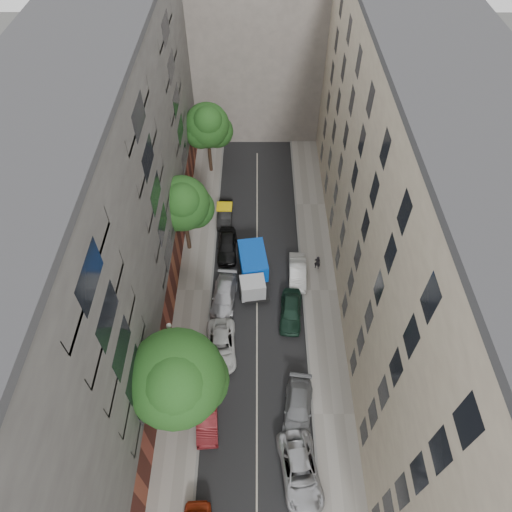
{
  "coord_description": "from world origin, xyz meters",
  "views": [
    {
      "loc": [
        -0.03,
        -23.74,
        32.27
      ],
      "look_at": [
        -0.09,
        -1.11,
        6.0
      ],
      "focal_mm": 32.0,
      "sensor_mm": 36.0,
      "label": 1
    }
  ],
  "objects_px": {
    "car_left_5": "(225,214)",
    "pedestrian": "(317,262)",
    "car_left_4": "(227,246)",
    "tree_mid": "(183,206)",
    "car_left_3": "(224,296)",
    "tree_near": "(178,381)",
    "car_right_3": "(298,272)",
    "car_right_2": "(291,311)",
    "car_right_0": "(300,471)",
    "car_right_1": "(298,408)",
    "car_left_2": "(221,346)",
    "car_left_1": "(207,416)",
    "tree_far": "(208,127)",
    "lamp_post": "(174,344)",
    "tarp_truck": "(253,269)"
  },
  "relations": [
    {
      "from": "car_left_2",
      "to": "car_right_0",
      "type": "distance_m",
      "value": 10.77
    },
    {
      "from": "car_left_5",
      "to": "pedestrian",
      "type": "bearing_deg",
      "value": -36.18
    },
    {
      "from": "car_left_2",
      "to": "car_left_4",
      "type": "height_order",
      "value": "car_left_4"
    },
    {
      "from": "tarp_truck",
      "to": "car_left_4",
      "type": "xyz_separation_m",
      "value": [
        -2.43,
        3.37,
        -0.65
      ]
    },
    {
      "from": "car_right_0",
      "to": "car_right_1",
      "type": "height_order",
      "value": "car_right_0"
    },
    {
      "from": "car_right_2",
      "to": "car_right_3",
      "type": "xyz_separation_m",
      "value": [
        0.8,
        4.2,
        -0.06
      ]
    },
    {
      "from": "car_left_1",
      "to": "car_left_2",
      "type": "relative_size",
      "value": 0.87
    },
    {
      "from": "car_right_2",
      "to": "tree_near",
      "type": "distance_m",
      "value": 12.92
    },
    {
      "from": "car_left_4",
      "to": "pedestrian",
      "type": "relative_size",
      "value": 2.9
    },
    {
      "from": "lamp_post",
      "to": "car_right_0",
      "type": "bearing_deg",
      "value": -40.26
    },
    {
      "from": "car_left_5",
      "to": "car_right_3",
      "type": "relative_size",
      "value": 0.94
    },
    {
      "from": "car_right_0",
      "to": "tree_near",
      "type": "xyz_separation_m",
      "value": [
        -7.63,
        3.58,
        5.57
      ]
    },
    {
      "from": "car_left_2",
      "to": "car_left_4",
      "type": "bearing_deg",
      "value": 86.23
    },
    {
      "from": "car_left_3",
      "to": "tree_near",
      "type": "relative_size",
      "value": 0.51
    },
    {
      "from": "car_right_2",
      "to": "tree_mid",
      "type": "distance_m",
      "value": 12.75
    },
    {
      "from": "car_right_0",
      "to": "car_right_3",
      "type": "bearing_deg",
      "value": 79.05
    },
    {
      "from": "tarp_truck",
      "to": "car_right_2",
      "type": "xyz_separation_m",
      "value": [
        3.17,
        -3.9,
        -0.66
      ]
    },
    {
      "from": "car_left_2",
      "to": "car_right_3",
      "type": "bearing_deg",
      "value": 45.37
    },
    {
      "from": "tarp_truck",
      "to": "tree_near",
      "type": "bearing_deg",
      "value": -117.56
    },
    {
      "from": "car_left_1",
      "to": "lamp_post",
      "type": "distance_m",
      "value": 5.6
    },
    {
      "from": "tarp_truck",
      "to": "car_left_1",
      "type": "height_order",
      "value": "tarp_truck"
    },
    {
      "from": "car_left_1",
      "to": "car_right_0",
      "type": "height_order",
      "value": "car_right_0"
    },
    {
      "from": "car_left_1",
      "to": "car_right_1",
      "type": "height_order",
      "value": "car_right_1"
    },
    {
      "from": "car_left_4",
      "to": "car_left_5",
      "type": "bearing_deg",
      "value": 94.09
    },
    {
      "from": "car_right_1",
      "to": "tree_near",
      "type": "bearing_deg",
      "value": -167.69
    },
    {
      "from": "lamp_post",
      "to": "car_right_3",
      "type": "bearing_deg",
      "value": 44.75
    },
    {
      "from": "car_left_4",
      "to": "tree_mid",
      "type": "xyz_separation_m",
      "value": [
        -3.5,
        0.22,
        4.85
      ]
    },
    {
      "from": "tarp_truck",
      "to": "car_right_0",
      "type": "distance_m",
      "value": 16.62
    },
    {
      "from": "car_left_2",
      "to": "tree_mid",
      "type": "bearing_deg",
      "value": 104.38
    },
    {
      "from": "car_left_2",
      "to": "tree_far",
      "type": "distance_m",
      "value": 22.9
    },
    {
      "from": "car_left_5",
      "to": "tree_far",
      "type": "distance_m",
      "value": 9.17
    },
    {
      "from": "tree_far",
      "to": "car_left_2",
      "type": "bearing_deg",
      "value": -84.33
    },
    {
      "from": "car_left_4",
      "to": "tree_far",
      "type": "xyz_separation_m",
      "value": [
        -2.21,
        11.77,
        4.94
      ]
    },
    {
      "from": "car_right_1",
      "to": "pedestrian",
      "type": "bearing_deg",
      "value": 87.08
    },
    {
      "from": "car_left_5",
      "to": "car_right_3",
      "type": "xyz_separation_m",
      "value": [
        6.8,
        -7.4,
        0.04
      ]
    },
    {
      "from": "car_right_1",
      "to": "car_left_4",
      "type": "bearing_deg",
      "value": 118.0
    },
    {
      "from": "car_left_1",
      "to": "tree_mid",
      "type": "bearing_deg",
      "value": 95.2
    },
    {
      "from": "car_right_2",
      "to": "pedestrian",
      "type": "height_order",
      "value": "pedestrian"
    },
    {
      "from": "pedestrian",
      "to": "car_left_1",
      "type": "bearing_deg",
      "value": 76.88
    },
    {
      "from": "tree_far",
      "to": "tarp_truck",
      "type": "bearing_deg",
      "value": -72.96
    },
    {
      "from": "car_left_5",
      "to": "car_right_0",
      "type": "distance_m",
      "value": 24.74
    },
    {
      "from": "car_left_5",
      "to": "car_right_0",
      "type": "xyz_separation_m",
      "value": [
        6.0,
        -24.0,
        0.09
      ]
    },
    {
      "from": "car_right_1",
      "to": "car_right_3",
      "type": "relative_size",
      "value": 1.14
    },
    {
      "from": "car_left_2",
      "to": "car_left_3",
      "type": "distance_m",
      "value": 4.74
    },
    {
      "from": "car_left_2",
      "to": "car_right_0",
      "type": "relative_size",
      "value": 0.92
    },
    {
      "from": "car_left_5",
      "to": "car_right_1",
      "type": "xyz_separation_m",
      "value": [
        6.13,
        -19.8,
        0.05
      ]
    },
    {
      "from": "car_right_3",
      "to": "tree_mid",
      "type": "height_order",
      "value": "tree_mid"
    },
    {
      "from": "tarp_truck",
      "to": "pedestrian",
      "type": "height_order",
      "value": "tarp_truck"
    },
    {
      "from": "car_right_3",
      "to": "car_right_0",
      "type": "bearing_deg",
      "value": -90.51
    },
    {
      "from": "car_left_5",
      "to": "car_right_0",
      "type": "bearing_deg",
      "value": -75.22
    }
  ]
}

